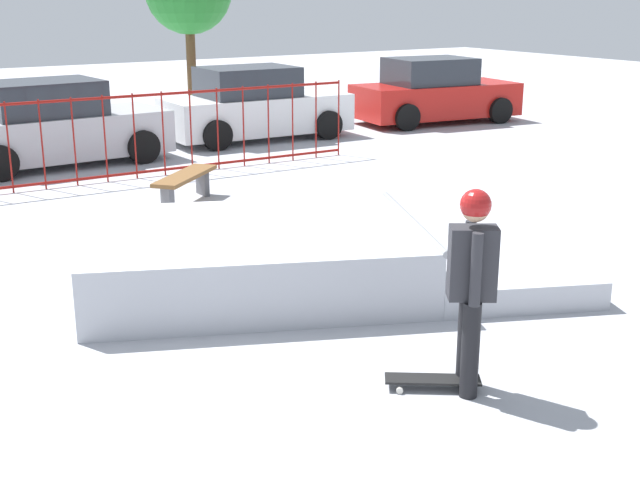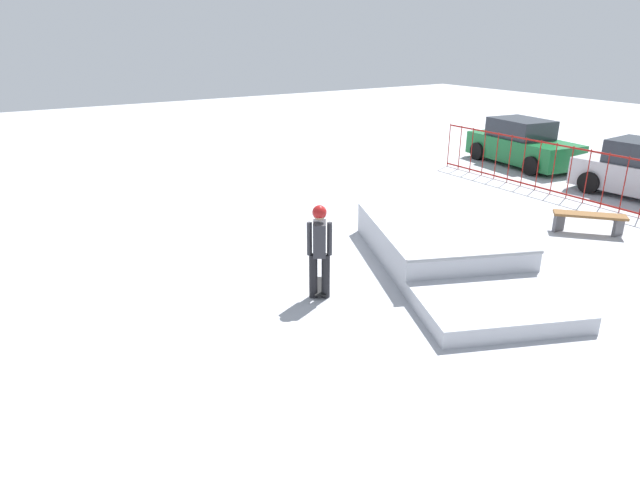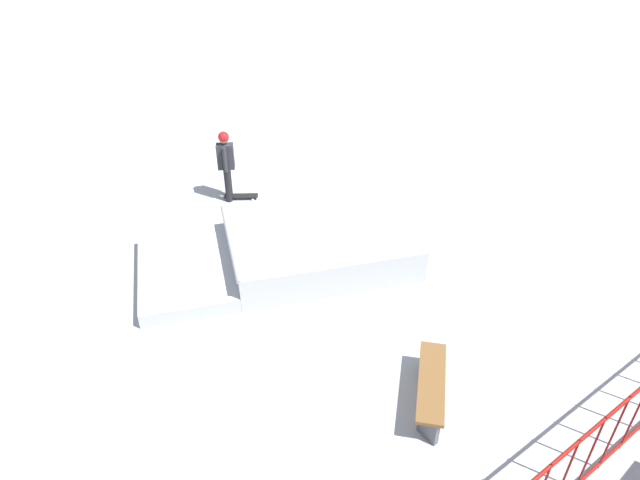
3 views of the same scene
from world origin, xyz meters
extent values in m
plane|color=#A8AAB2|center=(0.00, 0.00, 0.00)|extent=(60.00, 60.00, 0.00)
cube|color=#B0B3BB|center=(0.41, 0.00, 0.35)|extent=(4.33, 3.79, 0.70)
cube|color=#B0B3BB|center=(2.90, -1.05, 0.15)|extent=(2.67, 3.09, 0.30)
cylinder|color=gray|center=(2.07, -0.70, 0.70)|extent=(1.08, 2.43, 0.08)
cylinder|color=black|center=(0.66, -3.27, 0.41)|extent=(0.15, 0.15, 0.82)
cylinder|color=black|center=(0.78, -3.09, 0.41)|extent=(0.15, 0.15, 0.82)
cube|color=#2D2D33|center=(0.72, -3.18, 1.12)|extent=(0.44, 0.39, 0.60)
cylinder|color=#2D2D33|center=(0.62, -3.33, 1.12)|extent=(0.09, 0.09, 0.60)
cylinder|color=#2D2D33|center=(0.81, -3.04, 1.12)|extent=(0.09, 0.09, 0.60)
sphere|color=tan|center=(0.72, -3.18, 1.57)|extent=(0.22, 0.22, 0.22)
sphere|color=#A51919|center=(0.72, -3.18, 1.60)|extent=(0.25, 0.25, 0.25)
cube|color=black|center=(0.50, -3.01, 0.08)|extent=(0.77, 0.62, 0.02)
cylinder|color=silver|center=(0.21, -2.94, 0.03)|extent=(0.06, 0.06, 0.06)
cylinder|color=silver|center=(0.34, -2.75, 0.03)|extent=(0.06, 0.06, 0.06)
cylinder|color=silver|center=(0.67, -3.26, 0.03)|extent=(0.06, 0.06, 0.06)
cylinder|color=silver|center=(0.80, -3.07, 0.03)|extent=(0.06, 0.06, 0.06)
cylinder|color=maroon|center=(0.00, 6.22, 1.45)|extent=(11.16, 0.16, 0.05)
cylinder|color=maroon|center=(0.00, 6.22, 0.10)|extent=(11.16, 0.16, 0.05)
cylinder|color=maroon|center=(-5.58, 6.27, 0.75)|extent=(0.03, 0.03, 1.50)
cylinder|color=maroon|center=(-5.05, 6.26, 0.75)|extent=(0.03, 0.03, 1.50)
cylinder|color=maroon|center=(-4.52, 6.26, 0.75)|extent=(0.03, 0.03, 1.50)
cylinder|color=maroon|center=(-3.98, 6.25, 0.75)|extent=(0.03, 0.03, 1.50)
cylinder|color=maroon|center=(-3.45, 6.25, 0.75)|extent=(0.03, 0.03, 1.50)
cylinder|color=maroon|center=(-2.92, 6.24, 0.75)|extent=(0.03, 0.03, 1.50)
cylinder|color=maroon|center=(-2.39, 6.24, 0.75)|extent=(0.03, 0.03, 1.50)
cylinder|color=maroon|center=(-1.86, 6.23, 0.75)|extent=(0.03, 0.03, 1.50)
cylinder|color=maroon|center=(-1.33, 6.23, 0.75)|extent=(0.03, 0.03, 1.50)
cylinder|color=maroon|center=(-0.80, 6.22, 0.75)|extent=(0.03, 0.03, 1.50)
cylinder|color=maroon|center=(-0.27, 6.22, 0.75)|extent=(0.03, 0.03, 1.50)
cylinder|color=maroon|center=(0.27, 6.21, 0.75)|extent=(0.03, 0.03, 1.50)
cylinder|color=maroon|center=(0.80, 6.21, 0.75)|extent=(0.03, 0.03, 1.50)
cube|color=brown|center=(1.31, 3.99, 0.45)|extent=(1.45, 1.37, 0.06)
cube|color=#4C4C51|center=(0.83, 3.56, 0.21)|extent=(0.08, 0.36, 0.42)
cube|color=#4C4C51|center=(1.79, 4.43, 0.21)|extent=(0.08, 0.36, 0.42)
cube|color=#196B33|center=(-4.30, 8.64, 0.56)|extent=(4.29, 2.24, 0.80)
cube|color=#262B33|center=(-4.50, 8.67, 1.28)|extent=(2.19, 1.76, 0.64)
cylinder|color=black|center=(-2.85, 9.30, 0.32)|extent=(0.66, 0.30, 0.64)
cylinder|color=black|center=(-3.08, 7.61, 0.32)|extent=(0.66, 0.30, 0.64)
cylinder|color=black|center=(-5.52, 9.67, 0.32)|extent=(0.66, 0.30, 0.64)
cylinder|color=black|center=(-5.76, 7.98, 0.32)|extent=(0.66, 0.30, 0.64)
cylinder|color=black|center=(-0.90, 8.92, 0.32)|extent=(0.65, 0.27, 0.64)
cylinder|color=black|center=(-0.77, 7.23, 0.32)|extent=(0.65, 0.27, 0.64)
camera|label=1|loc=(-3.74, -7.99, 3.22)|focal=47.54mm
camera|label=2|loc=(8.28, -8.03, 4.48)|focal=31.09mm
camera|label=3|loc=(6.23, 7.75, 7.21)|focal=32.84mm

